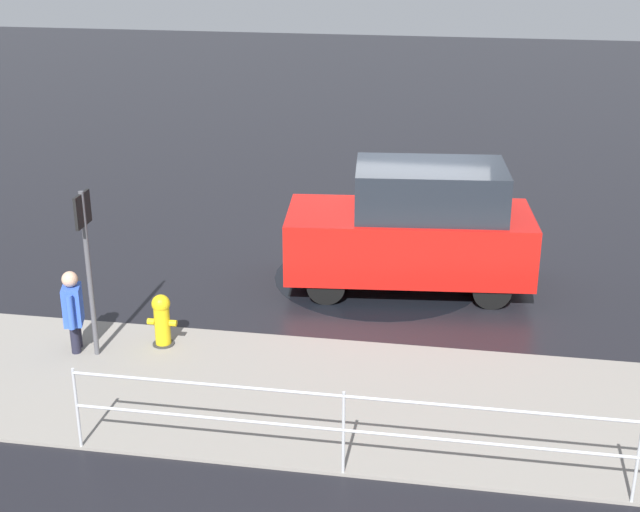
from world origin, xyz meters
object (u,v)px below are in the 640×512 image
(moving_hatchback, at_px, (414,228))
(sign_post, at_px, (87,251))
(pedestrian, at_px, (73,308))
(fire_hydrant, at_px, (162,321))

(moving_hatchback, distance_m, sign_post, 5.24)
(pedestrian, height_order, sign_post, sign_post)
(fire_hydrant, bearing_deg, sign_post, 28.09)
(moving_hatchback, relative_size, sign_post, 1.69)
(fire_hydrant, distance_m, pedestrian, 1.23)
(fire_hydrant, relative_size, sign_post, 0.33)
(moving_hatchback, xyz_separation_m, pedestrian, (4.46, 3.09, -0.34))
(fire_hydrant, bearing_deg, pedestrian, 17.24)
(fire_hydrant, relative_size, pedestrian, 0.66)
(sign_post, bearing_deg, moving_hatchback, -142.51)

